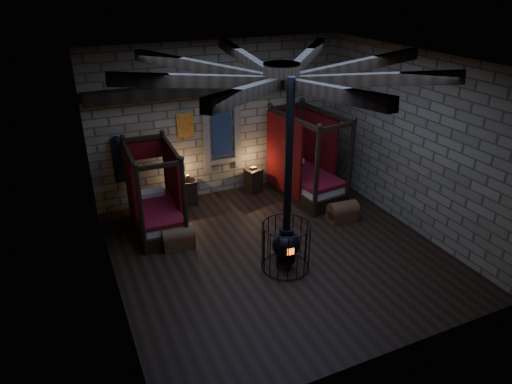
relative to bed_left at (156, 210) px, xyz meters
name	(u,v)px	position (x,y,z in m)	size (l,w,h in m)	color
room	(279,85)	(2.23, -2.03, 3.22)	(7.02, 7.02, 4.29)	black
bed_left	(156,210)	(0.00, 0.00, 0.00)	(1.13, 2.06, 2.11)	black
bed_right	(305,176)	(4.23, 0.17, 0.07)	(1.46, 2.40, 2.38)	black
trunk_left	(178,238)	(0.24, -1.02, -0.29)	(0.75, 0.50, 0.53)	brown
trunk_right	(343,212)	(4.38, -1.52, -0.29)	(0.74, 0.49, 0.53)	brown
nightstand_left	(189,192)	(1.09, 0.95, -0.16)	(0.46, 0.44, 0.86)	black
nightstand_right	(253,180)	(3.00, 0.94, -0.16)	(0.53, 0.52, 0.77)	black
stove	(286,242)	(2.10, -2.76, 0.11)	(1.03, 1.03, 4.05)	black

